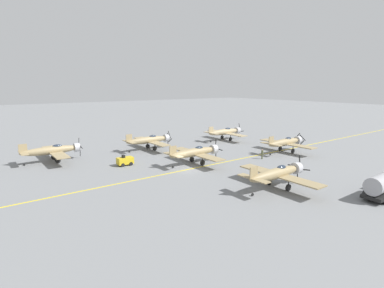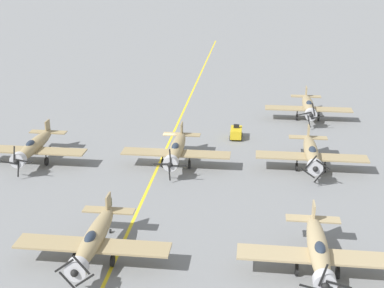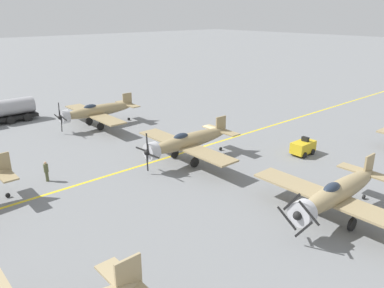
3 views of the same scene
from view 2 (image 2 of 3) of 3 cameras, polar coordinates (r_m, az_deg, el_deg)
ground_plane at (r=63.22m, az=-3.04°, el=-1.10°), size 400.00×400.00×0.00m
taxiway_stripe at (r=63.22m, az=-3.04°, el=-1.10°), size 0.30×160.00×0.01m
airplane_mid_center at (r=59.02m, az=-1.69°, el=-0.59°), size 12.00×9.98×3.80m
airplane_far_center at (r=42.30m, az=-10.46°, el=-10.00°), size 12.00×9.98×3.65m
airplane_mid_left at (r=59.44m, az=12.61°, el=-0.94°), size 12.00×9.98×3.65m
airplane_mid_right at (r=62.39m, az=-16.56°, el=-0.28°), size 12.00×9.98×3.79m
airplane_near_left at (r=76.80m, az=12.30°, el=3.97°), size 12.00×9.98×3.76m
airplane_far_left at (r=41.38m, az=13.33°, el=-10.98°), size 12.00×9.98×3.77m
tow_tractor at (r=68.24m, az=4.73°, el=1.22°), size 1.57×2.60×1.79m
ground_crew_walking at (r=49.75m, az=-8.75°, el=-6.34°), size 0.39×0.39×1.79m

